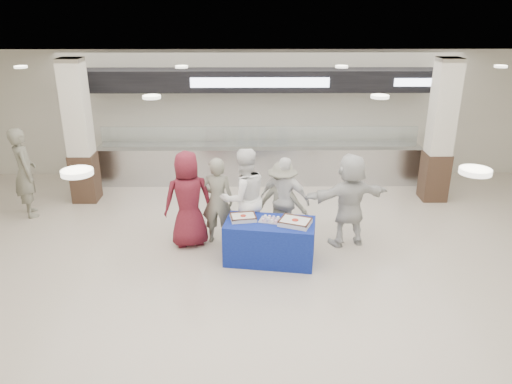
{
  "coord_description": "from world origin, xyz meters",
  "views": [
    {
      "loc": [
        -0.19,
        -6.54,
        4.4
      ],
      "look_at": [
        -0.12,
        1.6,
        1.2
      ],
      "focal_mm": 35.0,
      "sensor_mm": 36.0,
      "label": 1
    }
  ],
  "objects_px": {
    "sheet_cake_left": "(243,217)",
    "civilian_maroon": "(188,199)",
    "cupcake_tray": "(271,219)",
    "soldier_a": "(217,201)",
    "soldier_bg": "(25,172)",
    "chef_tall": "(244,198)",
    "chef_short": "(285,200)",
    "civilian_white": "(350,200)",
    "sheet_cake_right": "(295,222)",
    "display_table": "(270,241)",
    "soldier_b": "(282,201)"
  },
  "relations": [
    {
      "from": "cupcake_tray",
      "to": "chef_short",
      "type": "height_order",
      "value": "chef_short"
    },
    {
      "from": "civilian_maroon",
      "to": "sheet_cake_right",
      "type": "bearing_deg",
      "value": 142.47
    },
    {
      "from": "sheet_cake_left",
      "to": "sheet_cake_right",
      "type": "xyz_separation_m",
      "value": [
        0.89,
        -0.21,
        0.01
      ]
    },
    {
      "from": "sheet_cake_left",
      "to": "civilian_maroon",
      "type": "bearing_deg",
      "value": 152.46
    },
    {
      "from": "soldier_bg",
      "to": "chef_tall",
      "type": "bearing_deg",
      "value": -138.07
    },
    {
      "from": "soldier_a",
      "to": "chef_tall",
      "type": "relative_size",
      "value": 0.89
    },
    {
      "from": "cupcake_tray",
      "to": "civilian_white",
      "type": "distance_m",
      "value": 1.6
    },
    {
      "from": "cupcake_tray",
      "to": "civilian_white",
      "type": "height_order",
      "value": "civilian_white"
    },
    {
      "from": "cupcake_tray",
      "to": "soldier_b",
      "type": "height_order",
      "value": "soldier_b"
    },
    {
      "from": "sheet_cake_left",
      "to": "display_table",
      "type": "bearing_deg",
      "value": -13.01
    },
    {
      "from": "soldier_b",
      "to": "sheet_cake_right",
      "type": "bearing_deg",
      "value": 119.79
    },
    {
      "from": "chef_short",
      "to": "civilian_white",
      "type": "bearing_deg",
      "value": -164.24
    },
    {
      "from": "civilian_maroon",
      "to": "soldier_b",
      "type": "bearing_deg",
      "value": 171.91
    },
    {
      "from": "display_table",
      "to": "soldier_a",
      "type": "bearing_deg",
      "value": 151.01
    },
    {
      "from": "civilian_white",
      "to": "display_table",
      "type": "bearing_deg",
      "value": 8.98
    },
    {
      "from": "sheet_cake_right",
      "to": "soldier_a",
      "type": "bearing_deg",
      "value": 148.37
    },
    {
      "from": "sheet_cake_left",
      "to": "civilian_maroon",
      "type": "distance_m",
      "value": 1.16
    },
    {
      "from": "sheet_cake_left",
      "to": "civilian_white",
      "type": "relative_size",
      "value": 0.27
    },
    {
      "from": "civilian_white",
      "to": "cupcake_tray",
      "type": "bearing_deg",
      "value": 7.65
    },
    {
      "from": "display_table",
      "to": "chef_tall",
      "type": "relative_size",
      "value": 0.82
    },
    {
      "from": "chef_short",
      "to": "civilian_white",
      "type": "distance_m",
      "value": 1.2
    },
    {
      "from": "display_table",
      "to": "soldier_a",
      "type": "xyz_separation_m",
      "value": [
        -0.96,
        0.75,
        0.47
      ]
    },
    {
      "from": "soldier_a",
      "to": "civilian_maroon",
      "type": "bearing_deg",
      "value": 17.12
    },
    {
      "from": "sheet_cake_left",
      "to": "soldier_a",
      "type": "xyz_separation_m",
      "value": [
        -0.49,
        0.64,
        0.05
      ]
    },
    {
      "from": "sheet_cake_left",
      "to": "sheet_cake_right",
      "type": "height_order",
      "value": "sheet_cake_right"
    },
    {
      "from": "chef_tall",
      "to": "soldier_bg",
      "type": "bearing_deg",
      "value": -41.79
    },
    {
      "from": "civilian_maroon",
      "to": "soldier_a",
      "type": "distance_m",
      "value": 0.55
    },
    {
      "from": "civilian_maroon",
      "to": "soldier_a",
      "type": "xyz_separation_m",
      "value": [
        0.53,
        0.11,
        -0.07
      ]
    },
    {
      "from": "sheet_cake_right",
      "to": "soldier_bg",
      "type": "distance_m",
      "value": 5.92
    },
    {
      "from": "cupcake_tray",
      "to": "chef_tall",
      "type": "relative_size",
      "value": 0.24
    },
    {
      "from": "chef_tall",
      "to": "soldier_b",
      "type": "height_order",
      "value": "chef_tall"
    },
    {
      "from": "cupcake_tray",
      "to": "soldier_a",
      "type": "distance_m",
      "value": 1.2
    },
    {
      "from": "sheet_cake_left",
      "to": "chef_tall",
      "type": "bearing_deg",
      "value": 89.38
    },
    {
      "from": "chef_short",
      "to": "civilian_white",
      "type": "xyz_separation_m",
      "value": [
        1.18,
        -0.18,
        0.07
      ]
    },
    {
      "from": "soldier_b",
      "to": "cupcake_tray",
      "type": "bearing_deg",
      "value": 93.97
    },
    {
      "from": "civilian_white",
      "to": "soldier_a",
      "type": "bearing_deg",
      "value": -16.73
    },
    {
      "from": "civilian_maroon",
      "to": "chef_short",
      "type": "height_order",
      "value": "civilian_maroon"
    },
    {
      "from": "display_table",
      "to": "soldier_bg",
      "type": "height_order",
      "value": "soldier_bg"
    },
    {
      "from": "cupcake_tray",
      "to": "chef_tall",
      "type": "xyz_separation_m",
      "value": [
        -0.47,
        0.59,
        0.16
      ]
    },
    {
      "from": "sheet_cake_left",
      "to": "civilian_maroon",
      "type": "height_order",
      "value": "civilian_maroon"
    },
    {
      "from": "sheet_cake_left",
      "to": "soldier_b",
      "type": "distance_m",
      "value": 1.07
    },
    {
      "from": "cupcake_tray",
      "to": "soldier_b",
      "type": "relative_size",
      "value": 0.29
    },
    {
      "from": "sheet_cake_left",
      "to": "sheet_cake_right",
      "type": "bearing_deg",
      "value": -13.38
    },
    {
      "from": "soldier_bg",
      "to": "chef_short",
      "type": "bearing_deg",
      "value": -133.92
    },
    {
      "from": "display_table",
      "to": "soldier_bg",
      "type": "xyz_separation_m",
      "value": [
        -5.08,
        2.06,
        0.58
      ]
    },
    {
      "from": "soldier_a",
      "to": "display_table",
      "type": "bearing_deg",
      "value": 147.73
    },
    {
      "from": "civilian_maroon",
      "to": "chef_short",
      "type": "xyz_separation_m",
      "value": [
        1.79,
        0.18,
        -0.09
      ]
    },
    {
      "from": "chef_tall",
      "to": "civilian_white",
      "type": "distance_m",
      "value": 1.95
    },
    {
      "from": "sheet_cake_right",
      "to": "display_table",
      "type": "bearing_deg",
      "value": 166.22
    },
    {
      "from": "civilian_maroon",
      "to": "civilian_white",
      "type": "relative_size",
      "value": 1.02
    }
  ]
}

